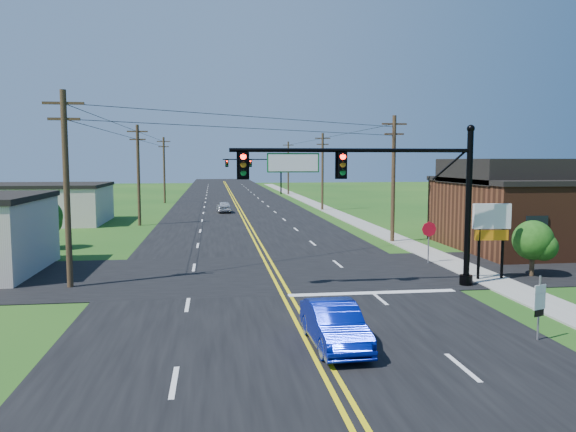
{
  "coord_description": "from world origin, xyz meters",
  "views": [
    {
      "loc": [
        -2.92,
        -16.53,
        5.86
      ],
      "look_at": [
        0.64,
        10.0,
        3.19
      ],
      "focal_mm": 35.0,
      "sensor_mm": 36.0,
      "label": 1
    }
  ],
  "objects": [
    {
      "name": "brick_building",
      "position": [
        20.0,
        18.0,
        2.35
      ],
      "size": [
        14.2,
        11.2,
        4.7
      ],
      "color": "#512817",
      "rests_on": "ground"
    },
    {
      "name": "utility_pole_left_c",
      "position": [
        -9.5,
        62.0,
        4.72
      ],
      "size": [
        1.8,
        0.28,
        9.0
      ],
      "color": "#3C2A1B",
      "rests_on": "ground"
    },
    {
      "name": "road_cross",
      "position": [
        0.0,
        12.0,
        0.02
      ],
      "size": [
        70.0,
        10.0,
        0.04
      ],
      "primitive_type": "cube",
      "color": "black",
      "rests_on": "ground"
    },
    {
      "name": "signal_mast_main",
      "position": [
        4.34,
        8.0,
        4.75
      ],
      "size": [
        11.3,
        0.6,
        7.48
      ],
      "color": "black",
      "rests_on": "ground"
    },
    {
      "name": "utility_pole_left_b",
      "position": [
        -9.5,
        35.0,
        4.72
      ],
      "size": [
        1.8,
        0.28,
        9.0
      ],
      "color": "#3C2A1B",
      "rests_on": "ground"
    },
    {
      "name": "utility_pole_right_c",
      "position": [
        9.8,
        78.0,
        4.72
      ],
      "size": [
        1.8,
        0.28,
        9.0
      ],
      "color": "#3C2A1B",
      "rests_on": "ground"
    },
    {
      "name": "blue_car",
      "position": [
        0.81,
        0.28,
        0.69
      ],
      "size": [
        1.61,
        4.22,
        1.37
      ],
      "primitive_type": "imported",
      "rotation": [
        0.0,
        0.0,
        0.04
      ],
      "color": "#061692",
      "rests_on": "ground"
    },
    {
      "name": "shrub_corner",
      "position": [
        13.0,
        9.5,
        1.85
      ],
      "size": [
        2.0,
        2.0,
        2.86
      ],
      "color": "#3C2A1B",
      "rests_on": "ground"
    },
    {
      "name": "distant_car",
      "position": [
        -1.72,
        46.44,
        0.64
      ],
      "size": [
        1.72,
        3.82,
        1.27
      ],
      "primitive_type": "imported",
      "rotation": [
        0.0,
        0.0,
        3.2
      ],
      "color": "silver",
      "rests_on": "ground"
    },
    {
      "name": "utility_pole_right_a",
      "position": [
        9.8,
        22.0,
        4.72
      ],
      "size": [
        1.8,
        0.28,
        9.0
      ],
      "color": "#3C2A1B",
      "rests_on": "ground"
    },
    {
      "name": "tree_left",
      "position": [
        -14.0,
        22.0,
        2.16
      ],
      "size": [
        2.4,
        2.4,
        3.37
      ],
      "color": "#3C2A1B",
      "rests_on": "ground"
    },
    {
      "name": "sidewalk",
      "position": [
        10.5,
        40.0,
        0.04
      ],
      "size": [
        2.0,
        160.0,
        0.08
      ],
      "primitive_type": "cube",
      "color": "gray",
      "rests_on": "ground"
    },
    {
      "name": "road_main",
      "position": [
        0.0,
        50.0,
        0.02
      ],
      "size": [
        16.0,
        220.0,
        0.04
      ],
      "primitive_type": "cube",
      "color": "black",
      "rests_on": "ground"
    },
    {
      "name": "signal_mast_far",
      "position": [
        4.44,
        80.0,
        4.55
      ],
      "size": [
        10.98,
        0.6,
        7.48
      ],
      "color": "black",
      "rests_on": "ground"
    },
    {
      "name": "stop_sign",
      "position": [
        9.16,
        13.56,
        1.74
      ],
      "size": [
        0.86,
        0.11,
        2.41
      ],
      "rotation": [
        0.0,
        0.0,
        0.04
      ],
      "color": "slate",
      "rests_on": "ground"
    },
    {
      "name": "route_sign",
      "position": [
        7.5,
        -0.02,
        1.26
      ],
      "size": [
        0.51,
        0.23,
        2.16
      ],
      "rotation": [
        0.0,
        0.0,
        0.38
      ],
      "color": "slate",
      "rests_on": "ground"
    },
    {
      "name": "tree_right_back",
      "position": [
        16.0,
        26.0,
        2.6
      ],
      "size": [
        3.0,
        3.0,
        4.1
      ],
      "color": "#3C2A1B",
      "rests_on": "ground"
    },
    {
      "name": "utility_pole_right_b",
      "position": [
        9.8,
        48.0,
        4.72
      ],
      "size": [
        1.8,
        0.28,
        9.0
      ],
      "color": "#3C2A1B",
      "rests_on": "ground"
    },
    {
      "name": "utility_pole_left_a",
      "position": [
        -9.5,
        10.0,
        4.72
      ],
      "size": [
        1.8,
        0.28,
        9.0
      ],
      "color": "#3C2A1B",
      "rests_on": "ground"
    },
    {
      "name": "ground",
      "position": [
        0.0,
        0.0,
        0.0
      ],
      "size": [
        260.0,
        260.0,
        0.0
      ],
      "primitive_type": "plane",
      "color": "#144313",
      "rests_on": "ground"
    },
    {
      "name": "pylon_sign",
      "position": [
        10.5,
        9.0,
        2.75
      ],
      "size": [
        1.84,
        0.39,
        3.76
      ],
      "rotation": [
        0.0,
        0.0,
        -0.08
      ],
      "color": "black",
      "rests_on": "ground"
    },
    {
      "name": "cream_bldg_far",
      "position": [
        -19.0,
        38.0,
        1.86
      ],
      "size": [
        12.2,
        9.2,
        3.7
      ],
      "color": "beige",
      "rests_on": "ground"
    }
  ]
}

